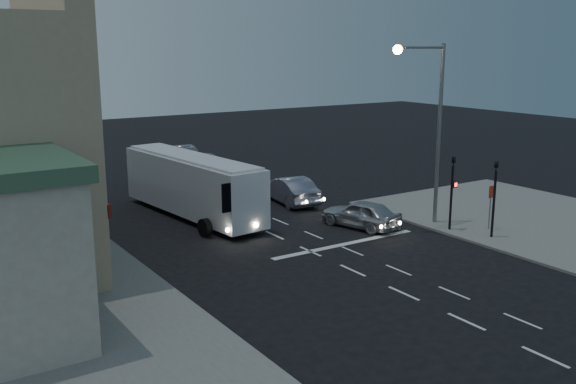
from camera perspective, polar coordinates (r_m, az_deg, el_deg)
ground at (r=27.32m, az=4.44°, el=-6.38°), size 120.00×120.00×0.00m
road_markings at (r=30.56m, az=2.55°, el=-4.25°), size 8.00×30.55×0.01m
tour_bus at (r=34.60m, az=-8.54°, el=0.72°), size 3.33×11.03×3.33m
car_suv at (r=32.60m, az=6.52°, el=-1.93°), size 2.71×4.49×1.43m
car_sedan_a at (r=37.45m, az=0.19°, el=0.20°), size 2.35×4.99×1.58m
car_sedan_b at (r=41.84m, az=-3.29°, el=1.34°), size 3.24×4.93×1.33m
car_sedan_c at (r=46.32m, az=-7.66°, el=2.51°), size 3.30×5.92×1.56m
car_extra at (r=50.90m, az=-9.43°, el=3.33°), size 1.96×4.61×1.48m
traffic_signal_main at (r=32.26m, az=14.40°, el=0.70°), size 0.25×0.35×4.10m
traffic_signal_side at (r=31.53m, az=17.91°, el=0.21°), size 0.18×0.15×4.10m
regulatory_sign at (r=33.06m, az=17.61°, el=-0.68°), size 0.45×0.12×2.20m
streetlight at (r=32.53m, az=12.56°, el=6.81°), size 3.32×0.44×9.00m
street_tree at (r=36.45m, az=-21.00°, el=4.92°), size 4.00×4.00×6.20m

